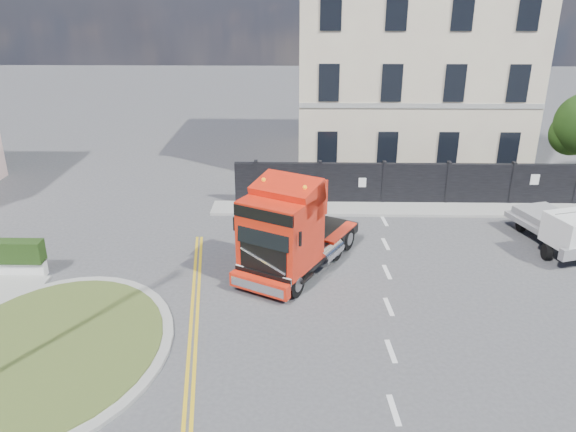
{
  "coord_description": "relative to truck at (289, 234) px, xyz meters",
  "views": [
    {
      "loc": [
        0.01,
        -16.14,
        9.56
      ],
      "look_at": [
        -0.37,
        2.91,
        1.8
      ],
      "focal_mm": 35.0,
      "sensor_mm": 36.0,
      "label": 1
    }
  ],
  "objects": [
    {
      "name": "ground",
      "position": [
        0.32,
        -1.81,
        -1.58
      ],
      "size": [
        120.0,
        120.0,
        0.0
      ],
      "primitive_type": "plane",
      "color": "#424244",
      "rests_on": "ground"
    },
    {
      "name": "flatbed_pickup",
      "position": [
        10.58,
        1.87,
        -0.62
      ],
      "size": [
        2.89,
        4.65,
        1.78
      ],
      "rotation": [
        0.0,
        0.0,
        0.3
      ],
      "color": "slate",
      "rests_on": "ground"
    },
    {
      "name": "georgian_building",
      "position": [
        6.32,
        14.69,
        4.2
      ],
      "size": [
        12.3,
        10.3,
        12.8
      ],
      "color": "beige",
      "rests_on": "ground"
    },
    {
      "name": "pavement_far",
      "position": [
        6.32,
        6.29,
        -1.52
      ],
      "size": [
        20.0,
        1.6,
        0.12
      ],
      "primitive_type": "cube",
      "color": "gray",
      "rests_on": "ground"
    },
    {
      "name": "truck",
      "position": [
        0.0,
        0.0,
        0.0
      ],
      "size": [
        4.71,
        6.2,
        3.52
      ],
      "rotation": [
        0.0,
        0.0,
        -0.5
      ],
      "color": "black",
      "rests_on": "ground"
    },
    {
      "name": "traffic_island",
      "position": [
        -6.68,
        -4.81,
        -1.5
      ],
      "size": [
        6.8,
        6.8,
        0.17
      ],
      "color": "gray",
      "rests_on": "ground"
    },
    {
      "name": "hoarding_fence",
      "position": [
        6.87,
        7.19,
        -0.58
      ],
      "size": [
        18.8,
        0.25,
        2.0
      ],
      "color": "black",
      "rests_on": "ground"
    }
  ]
}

